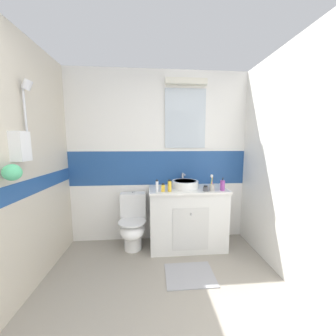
# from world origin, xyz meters

# --- Properties ---
(ground_plane) EXTENTS (3.20, 3.48, 0.04)m
(ground_plane) POSITION_xyz_m (0.00, 1.20, -0.02)
(ground_plane) COLOR gray
(wall_back_tiled) EXTENTS (3.20, 0.20, 2.50)m
(wall_back_tiled) POSITION_xyz_m (0.01, 2.45, 1.26)
(wall_back_tiled) COLOR white
(wall_back_tiled) RESTS_ON ground_plane
(wall_right_plain) EXTENTS (0.10, 3.48, 2.50)m
(wall_right_plain) POSITION_xyz_m (1.35, 1.20, 1.25)
(wall_right_plain) COLOR white
(wall_right_plain) RESTS_ON ground_plane
(vanity_cabinet) EXTENTS (1.06, 0.54, 0.85)m
(vanity_cabinet) POSITION_xyz_m (0.38, 2.14, 0.43)
(vanity_cabinet) COLOR silver
(vanity_cabinet) RESTS_ON ground_plane
(sink_basin) EXTENTS (0.37, 0.41, 0.18)m
(sink_basin) POSITION_xyz_m (0.35, 2.16, 0.90)
(sink_basin) COLOR white
(sink_basin) RESTS_ON vanity_cabinet
(toilet) EXTENTS (0.37, 0.50, 0.77)m
(toilet) POSITION_xyz_m (-0.38, 2.16, 0.36)
(toilet) COLOR white
(toilet) RESTS_ON ground_plane
(toothbrush_cup) EXTENTS (0.07, 0.07, 0.21)m
(toothbrush_cup) POSITION_xyz_m (0.67, 1.97, 0.91)
(toothbrush_cup) COLOR #B2ADA3
(toothbrush_cup) RESTS_ON vanity_cabinet
(soap_dispenser) EXTENTS (0.06, 0.06, 0.17)m
(soap_dispenser) POSITION_xyz_m (0.82, 1.97, 0.92)
(soap_dispenser) COLOR #993F99
(soap_dispenser) RESTS_ON vanity_cabinet
(perfume_flask_small) EXTENTS (0.04, 0.03, 0.11)m
(perfume_flask_small) POSITION_xyz_m (0.03, 1.98, 0.90)
(perfume_flask_small) COLOR yellow
(perfume_flask_small) RESTS_ON vanity_cabinet
(toothpaste_tube_upright) EXTENTS (0.04, 0.04, 0.16)m
(toothpaste_tube_upright) POSITION_xyz_m (-0.04, 1.97, 0.92)
(toothpaste_tube_upright) COLOR white
(toothpaste_tube_upright) RESTS_ON vanity_cabinet
(deodorant_spray_can) EXTENTS (0.05, 0.05, 0.16)m
(deodorant_spray_can) POSITION_xyz_m (0.12, 1.98, 0.92)
(deodorant_spray_can) COLOR yellow
(deodorant_spray_can) RESTS_ON vanity_cabinet
(hair_gel_jar) EXTENTS (0.07, 0.07, 0.07)m
(hair_gel_jar) POSITION_xyz_m (0.59, 1.96, 0.88)
(hair_gel_jar) COLOR #4C4C51
(hair_gel_jar) RESTS_ON vanity_cabinet
(bath_mat) EXTENTS (0.54, 0.43, 0.01)m
(bath_mat) POSITION_xyz_m (0.30, 1.52, 0.01)
(bath_mat) COLOR #99999E
(bath_mat) RESTS_ON ground_plane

